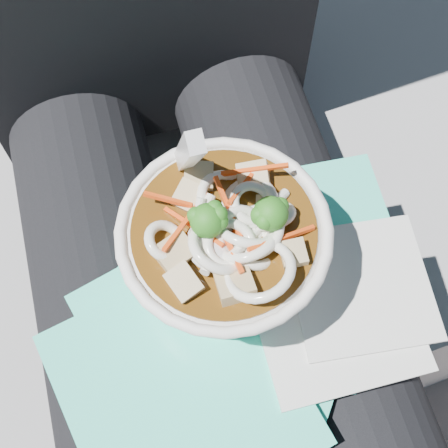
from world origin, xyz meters
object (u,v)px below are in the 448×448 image
object	(u,v)px
lap	(212,309)
udon_bowl	(225,247)
plastic_bag	(224,316)
stone_ledge	(190,280)
person_body	(188,218)

from	to	relation	value
lap	udon_bowl	distance (m)	0.14
udon_bowl	plastic_bag	bearing A→B (deg)	-106.47
stone_ledge	plastic_bag	size ratio (longest dim) A/B	3.12
lap	udon_bowl	bearing A→B (deg)	2.39
stone_ledge	lap	size ratio (longest dim) A/B	2.08
person_body	plastic_bag	world-z (taller)	person_body
udon_bowl	lap	bearing A→B (deg)	-177.61
lap	person_body	bearing A→B (deg)	90.00
lap	person_body	size ratio (longest dim) A/B	0.47
stone_ledge	plastic_bag	xyz separation A→B (m)	(0.00, -0.18, 0.40)
stone_ledge	udon_bowl	size ratio (longest dim) A/B	4.93
stone_ledge	udon_bowl	xyz separation A→B (m)	(0.01, -0.15, 0.46)
lap	plastic_bag	world-z (taller)	plastic_bag
stone_ledge	person_body	distance (m)	0.34
person_body	udon_bowl	bearing A→B (deg)	-81.92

